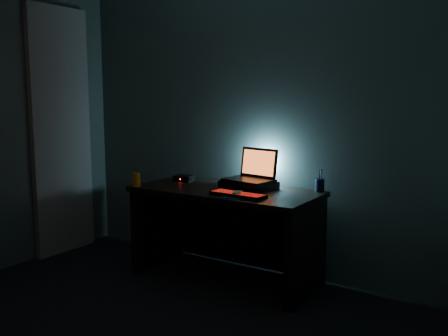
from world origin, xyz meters
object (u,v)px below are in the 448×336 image
at_px(juice_glass, 136,180).
at_px(laptop, 253,173).
at_px(mouse, 237,194).
at_px(keyboard, 238,195).
at_px(router, 184,178).
at_px(pen_cup, 320,185).

bearing_deg(juice_glass, laptop, 29.43).
xyz_separation_m(laptop, juice_glass, (-0.83, -0.47, -0.06)).
relative_size(laptop, mouse, 3.97).
xyz_separation_m(laptop, keyboard, (0.08, -0.37, -0.11)).
distance_m(keyboard, router, 0.81).
xyz_separation_m(mouse, pen_cup, (0.44, 0.50, 0.03)).
distance_m(mouse, pen_cup, 0.67).
bearing_deg(router, juice_glass, -119.36).
height_order(laptop, pen_cup, laptop).
bearing_deg(router, keyboard, -29.97).
distance_m(mouse, juice_glass, 0.92).
distance_m(keyboard, mouse, 0.01).
relative_size(juice_glass, router, 0.67).
bearing_deg(pen_cup, keyboard, -131.57).
xyz_separation_m(laptop, pen_cup, (0.53, 0.13, -0.07)).
xyz_separation_m(laptop, router, (-0.66, -0.05, -0.09)).
distance_m(pen_cup, juice_glass, 1.49).
height_order(keyboard, router, router).
distance_m(laptop, juice_glass, 0.96).
height_order(pen_cup, juice_glass, juice_glass).
distance_m(laptop, mouse, 0.40).
relative_size(laptop, pen_cup, 4.13).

